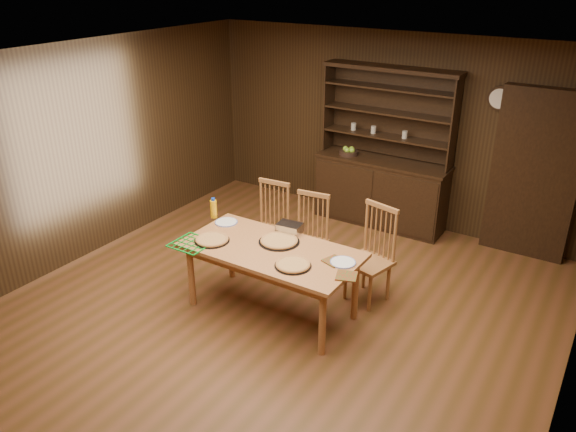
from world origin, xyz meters
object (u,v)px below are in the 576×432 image
Objects in this scene: china_hutch at (381,183)px; chair_right at (373,250)px; dining_table at (271,256)px; chair_center at (310,233)px; juice_bottle at (214,208)px; chair_left at (271,221)px.

china_hutch is 2.01× the size of chair_right.
chair_right is (0.72, -1.84, -0.02)m from china_hutch.
china_hutch reaches higher than dining_table.
chair_center is 1.14m from juice_bottle.
juice_bottle is (-1.02, -2.38, 0.26)m from china_hutch.
china_hutch is at bearing 125.16° from chair_right.
china_hutch is 1.20× the size of dining_table.
dining_table is 1.68× the size of chair_right.
china_hutch is 2.15× the size of chair_center.
dining_table is at bearing -60.37° from chair_left.
china_hutch is 1.78m from chair_center.
china_hutch is 1.90m from chair_left.
dining_table is at bearing -91.13° from china_hutch.
juice_bottle is at bearing -148.86° from chair_right.
juice_bottle is (-1.74, -0.54, 0.28)m from chair_right.
chair_left is 1.37m from chair_right.
china_hutch is at bearing 88.87° from dining_table.
chair_center reaches higher than dining_table.
chair_left is (-0.60, 0.88, -0.11)m from dining_table.
chair_right is at bearing -11.47° from chair_center.
chair_left is 0.97× the size of chair_right.
chair_left is 4.44× the size of juice_bottle.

